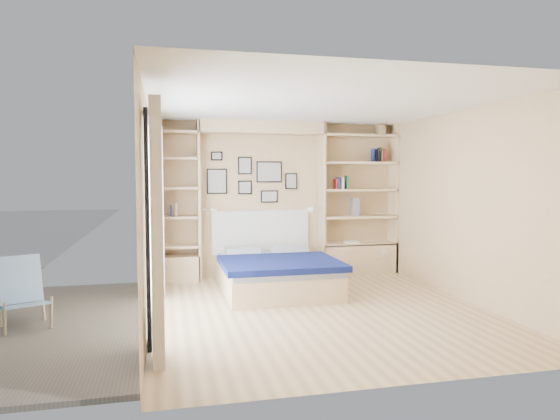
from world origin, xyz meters
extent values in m
plane|color=tan|center=(0.00, 0.00, 0.00)|extent=(4.50, 4.50, 0.00)
plane|color=tan|center=(0.00, 2.25, 1.25)|extent=(4.00, 0.00, 4.00)
plane|color=tan|center=(0.00, -2.25, 1.25)|extent=(4.00, 0.00, 4.00)
plane|color=tan|center=(-2.00, 0.00, 1.25)|extent=(0.00, 4.50, 4.50)
plane|color=tan|center=(2.00, 0.00, 1.25)|extent=(0.00, 4.50, 4.50)
plane|color=white|center=(0.00, 0.00, 2.50)|extent=(4.50, 4.50, 0.00)
cube|color=#D6B686|center=(-1.30, 2.08, 1.25)|extent=(0.04, 0.35, 2.50)
cube|color=#D6B686|center=(0.70, 2.08, 1.25)|extent=(0.04, 0.35, 2.50)
cube|color=#D6B686|center=(-0.30, 2.08, 2.40)|extent=(2.00, 0.35, 0.20)
cube|color=#D6B686|center=(1.98, 2.08, 1.25)|extent=(0.04, 0.35, 2.50)
cube|color=#D6B686|center=(-1.98, 2.08, 1.25)|extent=(0.04, 0.35, 2.50)
cube|color=#D6B686|center=(1.35, 2.08, 0.25)|extent=(1.30, 0.35, 0.50)
cube|color=#D6B686|center=(-1.65, 2.08, 0.20)|extent=(0.70, 0.35, 0.40)
cube|color=black|center=(-1.97, 0.00, 2.23)|extent=(0.04, 2.08, 0.06)
cube|color=black|center=(-1.97, 0.00, 0.03)|extent=(0.04, 2.08, 0.06)
cube|color=black|center=(-1.97, -1.02, 1.10)|extent=(0.04, 0.06, 2.20)
cube|color=black|center=(-1.97, 1.02, 1.10)|extent=(0.04, 0.06, 2.20)
cube|color=silver|center=(-1.98, 0.00, 1.12)|extent=(0.01, 2.00, 2.20)
cube|color=white|center=(-1.88, -1.30, 1.15)|extent=(0.10, 0.45, 2.30)
cube|color=white|center=(-1.88, 1.30, 1.15)|extent=(0.10, 0.45, 2.30)
cube|color=#D6B686|center=(1.35, 2.08, 0.50)|extent=(1.30, 0.35, 0.04)
cube|color=#D6B686|center=(1.35, 2.08, 0.95)|extent=(1.30, 0.35, 0.04)
cube|color=#D6B686|center=(1.35, 2.08, 1.40)|extent=(1.30, 0.35, 0.04)
cube|color=#D6B686|center=(1.35, 2.08, 1.85)|extent=(1.30, 0.35, 0.04)
cube|color=#D6B686|center=(1.35, 2.08, 2.30)|extent=(1.30, 0.35, 0.04)
cube|color=#D6B686|center=(-1.65, 2.08, 0.55)|extent=(0.70, 0.35, 0.04)
cube|color=#D6B686|center=(-1.65, 2.08, 1.00)|extent=(0.70, 0.35, 0.04)
cube|color=#D6B686|center=(-1.65, 2.08, 1.45)|extent=(0.70, 0.35, 0.04)
cube|color=#D6B686|center=(-1.65, 2.08, 1.90)|extent=(0.70, 0.35, 0.04)
cube|color=#D6B686|center=(-1.65, 2.08, 2.30)|extent=(0.70, 0.35, 0.04)
cube|color=#D6B686|center=(-0.29, 1.13, 0.16)|extent=(1.50, 1.87, 0.33)
cube|color=#B1B7C1|center=(-0.29, 1.13, 0.38)|extent=(1.46, 1.83, 0.10)
cube|color=#0C1448|center=(-0.29, 0.82, 0.45)|extent=(1.60, 1.31, 0.08)
cube|color=#B1B7C1|center=(-0.67, 1.77, 0.49)|extent=(0.51, 0.37, 0.12)
cube|color=#B1B7C1|center=(0.08, 1.77, 0.49)|extent=(0.51, 0.37, 0.12)
cube|color=white|center=(-0.29, 2.22, 0.72)|extent=(1.60, 0.04, 0.70)
cube|color=black|center=(-1.00, 2.23, 1.55)|extent=(0.32, 0.02, 0.40)
cube|color=gray|center=(-1.00, 2.21, 1.55)|extent=(0.28, 0.01, 0.36)
cube|color=black|center=(-0.55, 2.23, 1.80)|extent=(0.22, 0.02, 0.28)
cube|color=gray|center=(-0.55, 2.21, 1.80)|extent=(0.18, 0.01, 0.24)
cube|color=black|center=(-0.55, 2.23, 1.45)|extent=(0.22, 0.02, 0.22)
cube|color=gray|center=(-0.55, 2.21, 1.45)|extent=(0.18, 0.01, 0.18)
cube|color=black|center=(-0.15, 2.23, 1.70)|extent=(0.42, 0.02, 0.34)
cube|color=gray|center=(-0.15, 2.21, 1.70)|extent=(0.38, 0.01, 0.30)
cube|color=black|center=(-0.15, 2.23, 1.30)|extent=(0.28, 0.02, 0.20)
cube|color=gray|center=(-0.15, 2.21, 1.30)|extent=(0.24, 0.01, 0.16)
cube|color=black|center=(0.22, 2.23, 1.55)|extent=(0.20, 0.02, 0.26)
cube|color=gray|center=(0.22, 2.21, 1.55)|extent=(0.16, 0.01, 0.22)
cube|color=black|center=(-1.00, 2.23, 1.95)|extent=(0.18, 0.02, 0.14)
cube|color=gray|center=(-1.00, 2.21, 1.95)|extent=(0.14, 0.01, 0.10)
cylinder|color=silver|center=(-1.16, 2.00, 1.12)|extent=(0.20, 0.02, 0.02)
cone|color=white|center=(-1.06, 2.00, 1.10)|extent=(0.13, 0.12, 0.15)
cylinder|color=silver|center=(0.56, 2.00, 1.12)|extent=(0.20, 0.02, 0.02)
cone|color=white|center=(0.46, 2.00, 1.10)|extent=(0.13, 0.12, 0.15)
cube|color=#A51E1E|center=(0.93, 2.07, 1.50)|extent=(0.02, 0.15, 0.17)
cube|color=navy|center=(0.97, 2.07, 1.52)|extent=(0.03, 0.15, 0.20)
cube|color=beige|center=(1.04, 2.07, 1.51)|extent=(0.04, 0.15, 0.18)
cube|color=#26593F|center=(1.13, 2.07, 1.53)|extent=(0.03, 0.15, 0.22)
cube|color=#B42751|center=(1.60, 2.07, 1.97)|extent=(0.02, 0.15, 0.19)
cube|color=navy|center=(1.60, 2.07, 1.98)|extent=(0.03, 0.15, 0.22)
cube|color=black|center=(1.68, 2.07, 1.98)|extent=(0.03, 0.15, 0.22)
cube|color=#BFB28C|center=(1.71, 2.07, 1.96)|extent=(0.04, 0.15, 0.19)
cube|color=#21533C|center=(1.70, 2.07, 1.99)|extent=(0.03, 0.15, 0.24)
cube|color=#A51E1E|center=(1.76, 2.07, 1.98)|extent=(0.03, 0.15, 0.21)
cube|color=navy|center=(-1.72, 2.07, 1.11)|extent=(0.02, 0.15, 0.17)
cube|color=#CEAD94|center=(-1.64, 2.07, 1.12)|extent=(0.03, 0.15, 0.21)
cube|color=#D6B686|center=(1.72, 2.07, 2.40)|extent=(0.13, 0.13, 0.15)
cone|color=#D6B686|center=(1.72, 2.07, 2.51)|extent=(0.20, 0.20, 0.08)
cube|color=slate|center=(1.28, 2.07, 1.12)|extent=(0.12, 0.12, 0.30)
cube|color=white|center=(1.20, 2.02, 0.54)|extent=(0.22, 0.16, 0.03)
cylinder|color=tan|center=(-3.39, -0.33, 0.20)|extent=(0.08, 0.13, 0.38)
cylinder|color=tan|center=(-2.99, -0.18, 0.20)|extent=(0.08, 0.13, 0.38)
cylinder|color=tan|center=(-3.19, 0.32, 0.29)|extent=(0.14, 0.30, 0.63)
cube|color=#3B7CC0|center=(-3.27, -0.07, 0.27)|extent=(0.60, 0.66, 0.14)
cube|color=#3B7CC0|center=(-3.40, 0.27, 0.49)|extent=(0.49, 0.36, 0.51)
camera|label=1|loc=(-1.81, -5.73, 1.65)|focal=32.00mm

